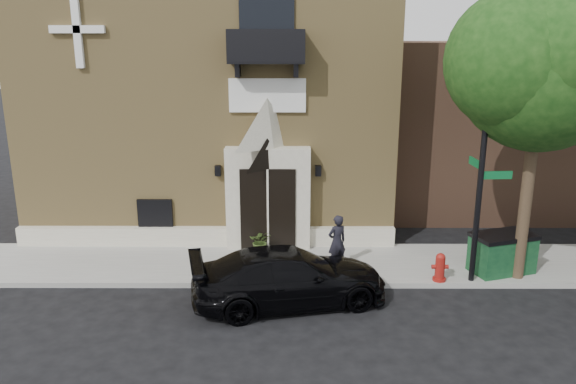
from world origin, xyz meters
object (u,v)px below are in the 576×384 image
black_sedan (290,277)px  fire_hydrant (440,267)px  street_sign (481,178)px  dumpster (502,253)px  pedestrian_near (337,242)px

black_sedan → fire_hydrant: 4.24m
street_sign → dumpster: 2.58m
black_sedan → street_sign: (5.00, 1.11, 2.31)m
street_sign → fire_hydrant: 2.65m
fire_hydrant → dumpster: (1.90, 0.62, 0.18)m
street_sign → pedestrian_near: street_sign is taller
black_sedan → street_sign: 5.62m
street_sign → black_sedan: bearing=-171.3°
street_sign → dumpster: bearing=26.1°
street_sign → pedestrian_near: size_ratio=3.60×
black_sedan → pedestrian_near: size_ratio=3.12×
street_sign → fire_hydrant: bearing=179.1°
fire_hydrant → pedestrian_near: bearing=162.6°
street_sign → fire_hydrant: size_ratio=7.21×
black_sedan → dumpster: black_sedan is taller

